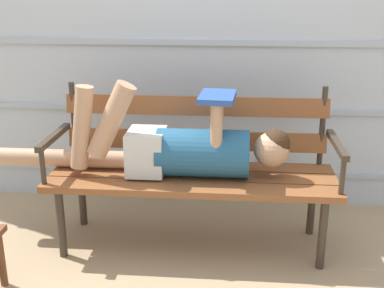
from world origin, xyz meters
TOP-DOWN VIEW (x-y plane):
  - ground_plane at (0.00, 0.00)m, footprint 12.00×12.00m
  - house_siding at (0.00, 0.74)m, footprint 4.52×0.08m
  - park_bench at (-0.00, 0.17)m, footprint 1.58×0.50m
  - reclining_person at (-0.08, 0.10)m, footprint 1.68×0.26m

SIDE VIEW (x-z plane):
  - ground_plane at x=0.00m, z-range 0.00..0.00m
  - park_bench at x=0.00m, z-range 0.03..0.92m
  - reclining_person at x=-0.08m, z-range 0.32..0.85m
  - house_siding at x=0.00m, z-range 0.00..2.59m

